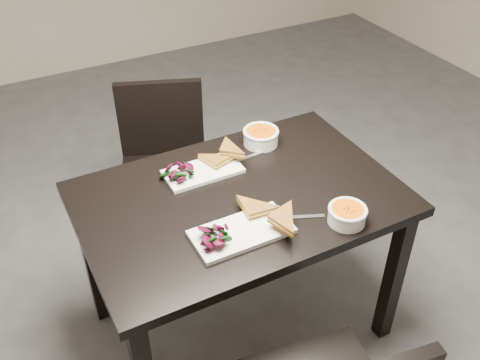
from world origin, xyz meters
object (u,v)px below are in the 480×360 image
Objects in this scene: plate_near at (242,232)px; soup_bowl_near at (347,214)px; table at (240,215)px; plate_far at (203,171)px; soup_bowl_far at (261,136)px; chair_far at (164,158)px.

soup_bowl_near is at bearing -17.86° from plate_near.
plate_far is at bearing 108.74° from table.
plate_near is 0.58m from soup_bowl_far.
table is 3.46× the size of plate_near.
plate_near is at bearing -94.44° from plate_far.
soup_bowl_far reaches higher than table.
plate_near is at bearing -125.98° from soup_bowl_far.
chair_far reaches higher than plate_far.
plate_near reaches higher than table.
chair_far is 2.45× the size of plate_near.
chair_far is 1.13m from soup_bowl_near.
plate_near is 0.39m from plate_far.
soup_bowl_near reaches higher than plate_near.
table is at bearing 130.31° from soup_bowl_near.
plate_near is at bearing -72.12° from chair_far.
soup_bowl_near is 0.90× the size of soup_bowl_far.
plate_near is 2.25× the size of soup_bowl_far.
soup_bowl_far is (0.29, -0.46, 0.30)m from chair_far.
table is 1.41× the size of chair_far.
plate_far is at bearing -165.59° from soup_bowl_far.
plate_far is (0.03, 0.39, -0.00)m from plate_near.
soup_bowl_near is at bearing -88.04° from soup_bowl_far.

